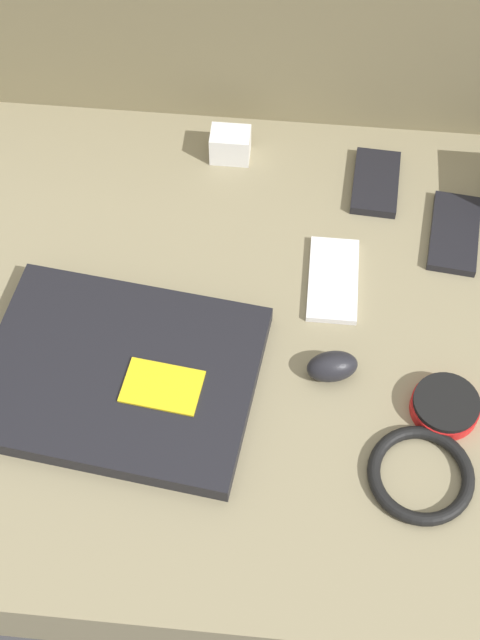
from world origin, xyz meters
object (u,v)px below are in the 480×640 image
at_px(phone_black, 333,280).
at_px(phone_small, 376,182).
at_px(laptop, 121,374).
at_px(charger_brick, 230,145).
at_px(computer_mouse, 332,366).
at_px(phone_silver, 454,233).
at_px(speaker_puck, 445,406).

relative_size(phone_black, phone_small, 1.10).
xyz_separation_m(laptop, phone_small, (0.30, 0.34, -0.01)).
bearing_deg(charger_brick, laptop, -103.76).
bearing_deg(phone_small, phone_black, -103.49).
distance_m(computer_mouse, phone_black, 0.14).
height_order(laptop, phone_black, laptop).
xyz_separation_m(phone_silver, charger_brick, (-0.31, 0.12, 0.02)).
distance_m(phone_black, phone_small, 0.18).
distance_m(speaker_puck, phone_small, 0.36).
height_order(laptop, phone_silver, laptop).
height_order(laptop, phone_small, laptop).
distance_m(speaker_puck, charger_brick, 0.48).
distance_m(laptop, phone_silver, 0.48).
bearing_deg(phone_black, laptop, -145.34).
distance_m(phone_silver, phone_small, 0.13).
bearing_deg(computer_mouse, laptop, 172.53).
bearing_deg(computer_mouse, phone_black, 76.51).
height_order(phone_silver, phone_small, phone_small).
bearing_deg(phone_silver, laptop, -140.91).
xyz_separation_m(speaker_puck, phone_black, (-0.14, 0.17, -0.01)).
height_order(phone_silver, charger_brick, charger_brick).
relative_size(speaker_puck, phone_black, 0.62).
relative_size(speaker_puck, charger_brick, 1.45).
bearing_deg(phone_silver, charger_brick, 165.76).
xyz_separation_m(laptop, phone_silver, (0.40, 0.26, -0.01)).
height_order(speaker_puck, phone_silver, speaker_puck).
distance_m(laptop, speaker_puck, 0.38).
height_order(phone_silver, phone_black, phone_silver).
height_order(laptop, charger_brick, charger_brick).
relative_size(computer_mouse, phone_silver, 0.51).
bearing_deg(phone_black, speaker_puck, -51.81).
relative_size(phone_small, charger_brick, 2.12).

